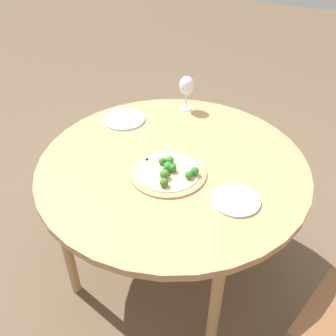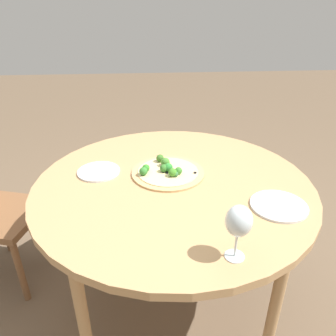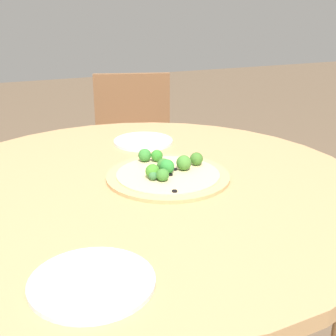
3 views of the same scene
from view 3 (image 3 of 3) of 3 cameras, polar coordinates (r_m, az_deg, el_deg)
dining_table at (r=1.31m, az=-3.14°, el=-4.42°), size 1.27×1.27×0.76m
chair at (r=2.35m, az=-4.15°, el=1.50°), size 0.49×0.49×0.87m
pizza at (r=1.32m, az=-0.04°, el=-0.59°), size 0.35×0.35×0.06m
plate_near at (r=1.63m, az=-3.04°, el=3.26°), size 0.20×0.20×0.01m
plate_far at (r=0.88m, az=-9.25°, el=-13.57°), size 0.23×0.23×0.01m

